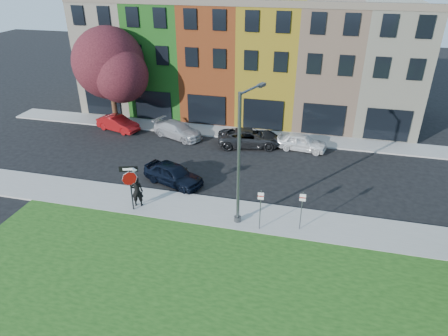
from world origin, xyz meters
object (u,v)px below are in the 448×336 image
(man, at_px, (137,191))
(sedan_near, at_px, (173,174))
(stop_sign, at_px, (130,179))
(street_lamp, at_px, (241,160))

(man, height_order, sedan_near, man)
(stop_sign, relative_size, man, 1.48)
(man, relative_size, sedan_near, 0.43)
(sedan_near, distance_m, street_lamp, 6.82)
(sedan_near, bearing_deg, street_lamp, -101.03)
(sedan_near, relative_size, street_lamp, 0.61)
(stop_sign, bearing_deg, man, 59.59)
(street_lamp, bearing_deg, stop_sign, -155.07)
(street_lamp, bearing_deg, sedan_near, 168.65)
(sedan_near, xyz_separation_m, street_lamp, (5.14, -3.17, 3.17))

